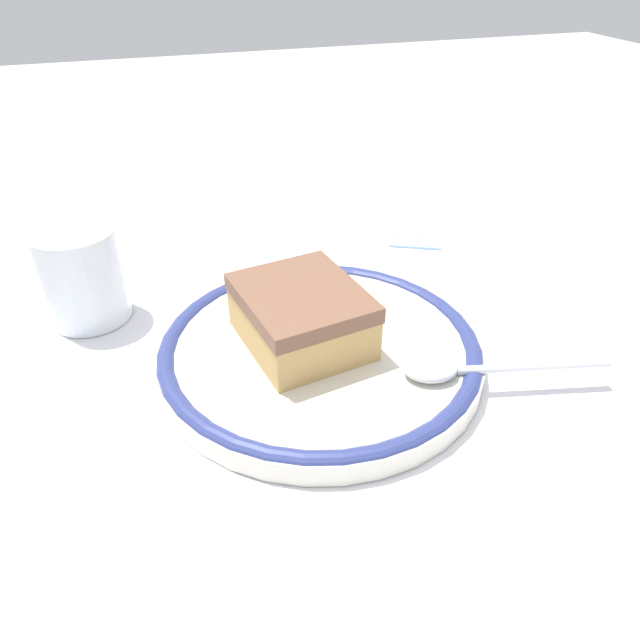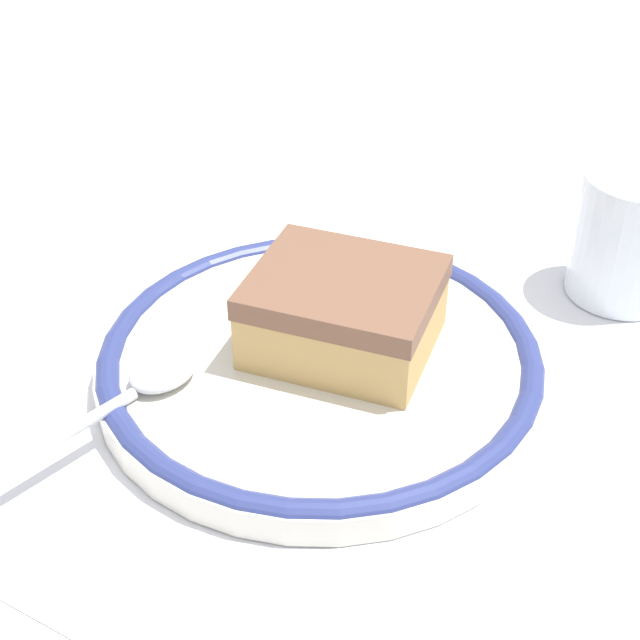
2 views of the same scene
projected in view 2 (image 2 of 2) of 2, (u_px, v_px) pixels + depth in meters
ground_plane at (329, 350)px, 0.50m from camera, size 2.40×2.40×0.00m
placemat at (329, 349)px, 0.50m from camera, size 0.51×0.41×0.00m
plate at (320, 361)px, 0.48m from camera, size 0.22×0.22×0.02m
cake_slice at (344, 312)px, 0.46m from camera, size 0.10×0.09×0.04m
spoon at (135, 389)px, 0.44m from camera, size 0.05×0.14×0.01m
cup at (629, 242)px, 0.53m from camera, size 0.06×0.06×0.07m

